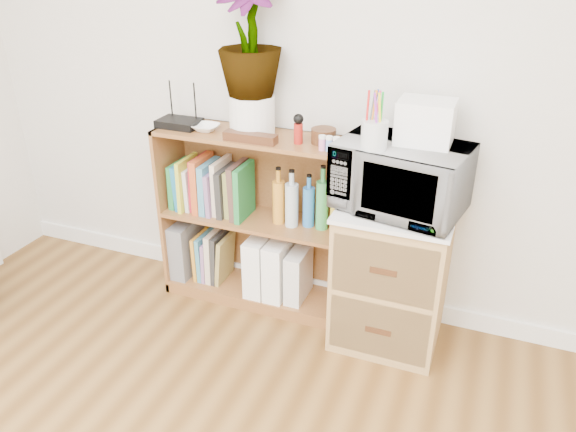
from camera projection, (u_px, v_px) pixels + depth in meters
The scene contains 21 objects.
skirting_board at pixel (324, 288), 3.14m from camera, with size 4.00×0.02×0.10m, color white.
bookshelf at pixel (255, 221), 2.95m from camera, with size 1.00×0.30×0.95m, color brown.
wicker_unit at pixel (391, 277), 2.70m from camera, with size 0.50×0.45×0.70m, color #9E7542.
microwave at pixel (401, 177), 2.45m from camera, with size 0.55×0.37×0.30m, color white.
pen_cup at pixel (374, 135), 2.31m from camera, with size 0.11×0.11×0.12m, color silver.
small_appliance at pixel (426, 122), 2.36m from camera, with size 0.23×0.19×0.18m, color white.
router at pixel (179, 123), 2.84m from camera, with size 0.21×0.14×0.04m, color black.
white_bowl at pixel (206, 128), 2.78m from camera, with size 0.13×0.13×0.03m, color white.
plant_pot at pixel (252, 114), 2.71m from camera, with size 0.22×0.22×0.19m, color white.
potted_plant at pixel (250, 36), 2.55m from camera, with size 0.30×0.30×0.54m, color #358033.
trinket_box at pixel (250, 137), 2.63m from camera, with size 0.26×0.06×0.04m, color #381A0F.
kokeshi_doll at pixel (298, 134), 2.60m from camera, with size 0.04×0.04×0.10m, color maroon.
wooden_bowl at pixel (324, 136), 2.61m from camera, with size 0.12×0.12×0.07m, color #361D0E.
paint_jars at pixel (329, 145), 2.51m from camera, with size 0.12×0.04×0.06m, color pink.
file_box at pixel (187, 247), 3.20m from camera, with size 0.10×0.26×0.32m, color slate.
magazine_holder_left at pixel (261, 263), 3.04m from camera, with size 0.10×0.26×0.33m, color white.
magazine_holder_mid at pixel (280, 267), 3.00m from camera, with size 0.10×0.26×0.32m, color white.
magazine_holder_right at pixel (298, 274), 2.97m from camera, with size 0.09×0.22×0.28m, color silver.
cookbooks at pixel (212, 187), 2.95m from camera, with size 0.43×0.20×0.30m.
liquor_bottles at pixel (314, 201), 2.76m from camera, with size 0.44×0.07×0.32m.
lower_books at pixel (214, 256), 3.15m from camera, with size 0.19×0.19×0.29m.
Camera 1 is at (0.77, -0.28, 1.82)m, focal length 35.00 mm.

